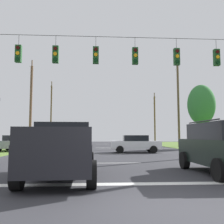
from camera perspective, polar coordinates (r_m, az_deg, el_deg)
ground_plane at (r=5.49m, az=9.56°, el=-20.91°), size 120.00×120.00×0.00m
stop_bar_stripe at (r=8.10m, az=5.07°, el=-15.82°), size 15.08×0.45×0.01m
lane_dash_0 at (r=14.01m, az=1.37°, el=-11.40°), size 2.50×0.15×0.01m
lane_dash_1 at (r=20.76m, az=-0.22°, el=-9.44°), size 2.50×0.15×0.01m
lane_dash_2 at (r=28.79m, az=-1.13°, el=-8.30°), size 2.50×0.15×0.01m
lane_dash_3 at (r=32.17m, az=-1.37°, el=-7.99°), size 2.50×0.15×0.01m
lane_dash_4 at (r=45.52m, az=-1.99°, el=-7.22°), size 2.50×0.15×0.01m
overhead_signal_span at (r=14.02m, az=1.35°, el=6.51°), size 18.57×0.31×7.62m
pickup_truck at (r=9.18m, az=-11.15°, el=-8.45°), size 2.44×5.47×1.95m
suv_black at (r=10.81m, az=23.80°, el=-7.12°), size 2.21×4.80×2.05m
distant_car_crossing_white at (r=22.48m, az=5.29°, el=-7.10°), size 4.35×2.11×1.52m
distant_car_oncoming at (r=26.66m, az=-21.28°, el=-6.48°), size 2.35×4.45×1.52m
utility_pole_far_right at (r=35.02m, az=14.73°, el=1.67°), size 0.29×1.82×11.65m
utility_pole_near_left at (r=47.73m, az=9.60°, el=-1.36°), size 0.27×1.95×9.52m
utility_pole_distant_right at (r=34.36m, az=-17.82°, el=1.68°), size 0.32×2.00×11.38m
utility_pole_distant_left at (r=47.17m, az=-13.56°, el=-0.11°), size 0.26×1.98×11.40m
tree_roadside_far_right at (r=32.18m, az=19.47°, el=1.53°), size 3.25×3.25×7.60m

